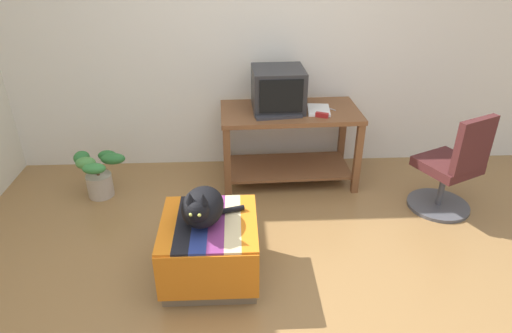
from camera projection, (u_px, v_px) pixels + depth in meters
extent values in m
plane|color=olive|center=(271.00, 303.00, 2.90)|extent=(14.00, 14.00, 0.00)
cube|color=silver|center=(256.00, 32.00, 4.09)|extent=(8.00, 0.10, 2.60)
cube|color=brown|center=(227.00, 164.00, 3.88)|extent=(0.06, 0.06, 0.67)
cube|color=brown|center=(358.00, 159.00, 3.96)|extent=(0.06, 0.06, 0.67)
cube|color=brown|center=(342.00, 134.00, 4.44)|extent=(0.06, 0.06, 0.67)
cube|color=brown|center=(226.00, 138.00, 4.36)|extent=(0.06, 0.06, 0.67)
cube|color=brown|center=(288.00, 167.00, 4.26)|extent=(1.15, 0.57, 0.02)
cube|color=brown|center=(290.00, 112.00, 4.00)|extent=(1.25, 0.67, 0.04)
cube|color=#28282B|center=(278.00, 108.00, 4.01)|extent=(0.32, 0.31, 0.02)
cube|color=#28282B|center=(278.00, 89.00, 3.93)|extent=(0.46, 0.44, 0.37)
cube|color=black|center=(281.00, 96.00, 3.74)|extent=(0.37, 0.02, 0.29)
cube|color=#333338|center=(278.00, 115.00, 3.85)|extent=(0.42, 0.20, 0.02)
cube|color=white|center=(319.00, 110.00, 3.96)|extent=(0.22, 0.29, 0.02)
cube|color=#7A664C|center=(210.00, 250.00, 3.05)|extent=(0.61, 0.60, 0.43)
cube|color=orange|center=(207.00, 278.00, 2.74)|extent=(0.64, 0.01, 0.34)
cube|color=orange|center=(168.00, 224.00, 2.93)|extent=(0.11, 0.65, 0.02)
cube|color=black|center=(184.00, 224.00, 2.94)|extent=(0.11, 0.65, 0.02)
cube|color=navy|center=(200.00, 223.00, 2.94)|extent=(0.11, 0.65, 0.02)
cube|color=#7A2D6B|center=(217.00, 223.00, 2.94)|extent=(0.11, 0.65, 0.02)
cube|color=beige|center=(233.00, 222.00, 2.95)|extent=(0.11, 0.65, 0.02)
cube|color=orange|center=(249.00, 222.00, 2.95)|extent=(0.11, 0.65, 0.02)
ellipsoid|color=black|center=(203.00, 207.00, 2.89)|extent=(0.32, 0.40, 0.23)
sphere|color=black|center=(198.00, 210.00, 2.74)|extent=(0.15, 0.15, 0.15)
cylinder|color=black|center=(223.00, 211.00, 3.01)|extent=(0.29, 0.12, 0.04)
cone|color=black|center=(190.00, 198.00, 2.70)|extent=(0.06, 0.06, 0.07)
cone|color=black|center=(203.00, 198.00, 2.69)|extent=(0.06, 0.06, 0.07)
sphere|color=#C6D151|center=(191.00, 215.00, 2.68)|extent=(0.02, 0.02, 0.02)
sphere|color=#C6D151|center=(199.00, 215.00, 2.67)|extent=(0.02, 0.02, 0.02)
cylinder|color=#B7A893|center=(100.00, 185.00, 4.02)|extent=(0.22, 0.22, 0.21)
cylinder|color=brown|center=(97.00, 169.00, 3.94)|extent=(0.03, 0.03, 0.11)
ellipsoid|color=#2D7033|center=(113.00, 159.00, 3.93)|extent=(0.21, 0.12, 0.10)
ellipsoid|color=#2D7033|center=(107.00, 156.00, 4.00)|extent=(0.16, 0.09, 0.10)
ellipsoid|color=#2D7033|center=(82.00, 158.00, 3.96)|extent=(0.14, 0.15, 0.12)
ellipsoid|color=#4C8E42|center=(86.00, 163.00, 3.87)|extent=(0.17, 0.13, 0.10)
ellipsoid|color=#38843D|center=(94.00, 169.00, 3.76)|extent=(0.20, 0.11, 0.09)
cylinder|color=#4C4C51|center=(438.00, 205.00, 3.90)|extent=(0.52, 0.52, 0.03)
cylinder|color=#4C4C51|center=(442.00, 187.00, 3.81)|extent=(0.05, 0.05, 0.34)
cube|color=#471E1E|center=(447.00, 165.00, 3.71)|extent=(0.56, 0.56, 0.08)
cube|color=#471E1E|center=(474.00, 145.00, 3.44)|extent=(0.37, 0.22, 0.44)
cube|color=#A31E1E|center=(322.00, 115.00, 3.83)|extent=(0.12, 0.08, 0.04)
cylinder|color=#B7B7BC|center=(330.00, 108.00, 4.01)|extent=(0.09, 0.12, 0.01)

